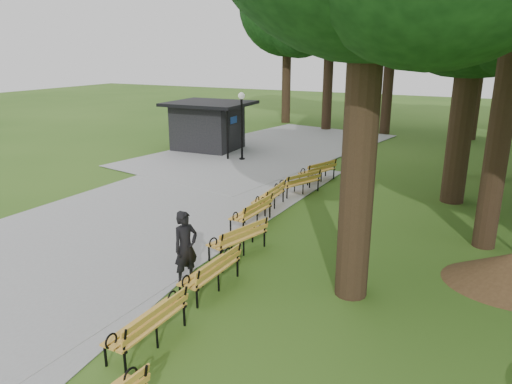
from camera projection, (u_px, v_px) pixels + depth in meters
The scene contains 13 objects.
ground at pixel (203, 269), 11.67m from camera, with size 100.00×100.00×0.00m, color #325B1A.
path at pixel (152, 209), 15.96m from camera, with size 12.00×38.00×0.06m, color #98989B.
person at pixel (186, 248), 10.78m from camera, with size 0.63×0.42×1.74m, color black.
kiosk at pixel (208, 126), 25.31m from camera, with size 4.11×3.58×2.57m, color black, non-canonical shape.
lamp_post at pixel (242, 112), 22.52m from camera, with size 0.32×0.32×3.26m.
dirt_mound at pixel (512, 269), 10.77m from camera, with size 2.49×2.49×0.80m, color #47301C.
bench_1 at pixel (147, 323), 8.58m from camera, with size 1.90×0.64×0.88m, color gold, non-canonical shape.
bench_2 at pixel (210, 271), 10.60m from camera, with size 1.90×0.64×0.88m, color gold, non-canonical shape.
bench_3 at pixel (238, 238), 12.47m from camera, with size 1.90×0.64×0.88m, color gold, non-canonical shape.
bench_4 at pixel (251, 212), 14.46m from camera, with size 1.90×0.64×0.88m, color gold, non-canonical shape.
bench_5 at pixel (268, 197), 15.97m from camera, with size 1.90×0.64×0.88m, color gold, non-canonical shape.
bench_6 at pixel (299, 183), 17.65m from camera, with size 1.90×0.64×0.88m, color gold, non-canonical shape.
bench_7 at pixel (317, 171), 19.32m from camera, with size 1.90×0.64×0.88m, color gold, non-canonical shape.
Camera 1 is at (5.98, -8.88, 5.19)m, focal length 33.34 mm.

